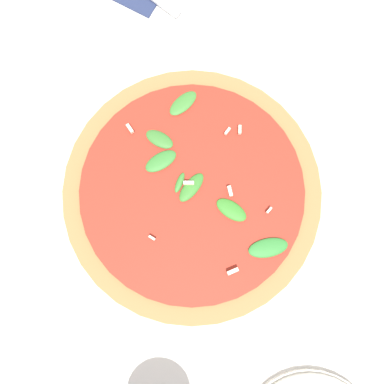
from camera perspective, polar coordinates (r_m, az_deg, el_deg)
name	(u,v)px	position (r m, az deg, el deg)	size (l,w,h in m)	color
ground_plane	(194,169)	(0.59, 0.24, 2.97)	(6.00, 6.00, 0.00)	silver
pizza_arugula_main	(192,194)	(0.56, 0.01, -0.21)	(0.34, 0.34, 0.05)	silver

